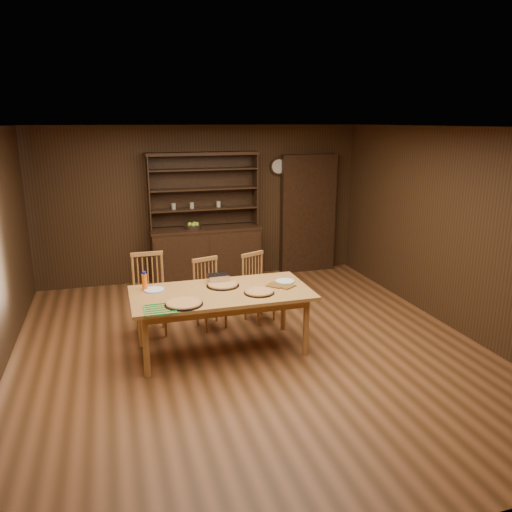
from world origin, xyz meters
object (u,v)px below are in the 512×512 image
object	(u,v)px
china_hutch	(206,247)
chair_right	(257,285)
chair_left	(149,291)
chair_center	(209,291)
juice_bottle	(145,281)
dining_table	(221,297)

from	to	relation	value
china_hutch	chair_right	size ratio (longest dim) A/B	2.33
china_hutch	chair_left	distance (m)	2.17
chair_center	juice_bottle	bearing A→B (deg)	-165.30
china_hutch	juice_bottle	size ratio (longest dim) A/B	9.82
chair_center	chair_right	bearing A→B (deg)	-10.99
juice_bottle	chair_right	bearing A→B (deg)	19.38
dining_table	chair_center	world-z (taller)	chair_center
china_hutch	chair_right	world-z (taller)	china_hutch
chair_left	chair_center	size ratio (longest dim) A/B	1.13
china_hutch	juice_bottle	distance (m)	2.67
china_hutch	chair_center	size ratio (longest dim) A/B	2.35
dining_table	juice_bottle	bearing A→B (deg)	159.62
juice_bottle	dining_table	bearing A→B (deg)	-20.38
dining_table	juice_bottle	size ratio (longest dim) A/B	9.35
dining_table	chair_center	bearing A→B (deg)	89.71
chair_left	china_hutch	bearing A→B (deg)	59.75
china_hutch	chair_left	world-z (taller)	china_hutch
dining_table	juice_bottle	distance (m)	0.92
dining_table	chair_right	world-z (taller)	chair_right
chair_right	dining_table	bearing A→B (deg)	-152.03
chair_center	dining_table	bearing A→B (deg)	-105.46
china_hutch	juice_bottle	world-z (taller)	china_hutch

